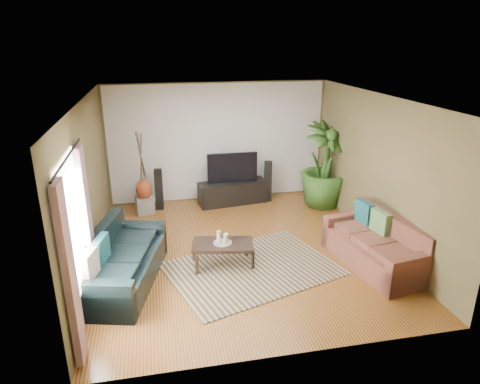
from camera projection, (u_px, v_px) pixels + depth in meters
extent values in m
plane|color=olive|center=(242.00, 250.00, 7.71)|extent=(5.50, 5.50, 0.00)
plane|color=white|center=(243.00, 99.00, 6.79)|extent=(5.50, 5.50, 0.00)
plane|color=brown|center=(218.00, 142.00, 9.78)|extent=(5.00, 0.00, 5.00)
plane|color=brown|center=(293.00, 256.00, 4.72)|extent=(5.00, 0.00, 5.00)
plane|color=brown|center=(88.00, 189.00, 6.78)|extent=(0.00, 5.50, 5.50)
plane|color=brown|center=(378.00, 171.00, 7.72)|extent=(0.00, 5.50, 5.50)
plane|color=white|center=(218.00, 143.00, 9.77)|extent=(4.90, 0.00, 4.90)
plane|color=white|center=(73.00, 228.00, 5.29)|extent=(0.00, 1.80, 1.80)
cube|color=gray|center=(70.00, 276.00, 4.70)|extent=(0.08, 0.35, 2.20)
cube|color=gray|center=(88.00, 222.00, 6.08)|extent=(0.08, 0.35, 2.20)
cylinder|color=black|center=(67.00, 157.00, 5.00)|extent=(0.03, 1.90, 0.03)
cube|color=black|center=(123.00, 258.00, 6.56)|extent=(1.39, 2.27, 0.85)
cube|color=brown|center=(375.00, 242.00, 7.07)|extent=(1.15, 2.00, 0.85)
cube|color=#A1885E|center=(252.00, 268.00, 7.09)|extent=(3.11, 2.62, 0.01)
cube|color=black|center=(223.00, 254.00, 7.15)|extent=(1.08, 0.72, 0.41)
cylinder|color=gray|center=(223.00, 243.00, 7.08)|extent=(0.31, 0.31, 0.01)
cylinder|color=beige|center=(219.00, 236.00, 7.06)|extent=(0.06, 0.06, 0.20)
cylinder|color=beige|center=(225.00, 239.00, 7.02)|extent=(0.06, 0.06, 0.15)
cylinder|color=beige|center=(226.00, 237.00, 7.12)|extent=(0.06, 0.06, 0.13)
cube|color=black|center=(233.00, 193.00, 9.82)|extent=(1.60, 0.67, 0.52)
cube|color=black|center=(232.00, 167.00, 9.63)|extent=(1.14, 0.06, 0.67)
cube|color=black|center=(159.00, 189.00, 9.42)|extent=(0.18, 0.20, 0.91)
cube|color=black|center=(268.00, 181.00, 9.92)|extent=(0.20, 0.22, 0.94)
imported|color=#2B531B|center=(325.00, 165.00, 9.49)|extent=(1.40, 1.40, 1.89)
cylinder|color=black|center=(322.00, 199.00, 9.77)|extent=(0.35, 0.35, 0.27)
cube|color=gray|center=(145.00, 205.00, 9.31)|extent=(0.42, 0.42, 0.37)
ellipsoid|color=maroon|center=(144.00, 190.00, 9.19)|extent=(0.33, 0.33, 0.47)
cube|color=brown|center=(113.00, 241.00, 7.48)|extent=(0.59, 0.59, 0.51)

